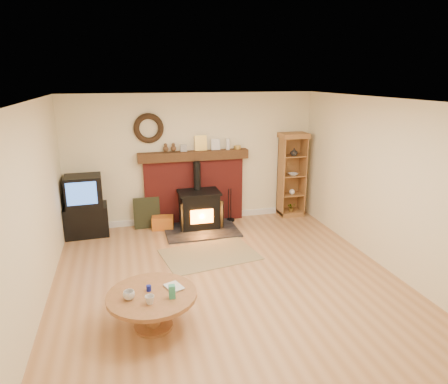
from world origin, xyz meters
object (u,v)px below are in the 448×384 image
object	(u,v)px
tv_unit	(85,207)
coffee_table	(152,300)
curio_cabinet	(291,175)
wood_stove	(199,210)

from	to	relation	value
tv_unit	coffee_table	world-z (taller)	tv_unit
curio_cabinet	wood_stove	bearing A→B (deg)	-172.30
wood_stove	curio_cabinet	bearing A→B (deg)	7.70
wood_stove	curio_cabinet	xyz separation A→B (m)	(2.05, 0.28, 0.53)
tv_unit	wood_stove	bearing A→B (deg)	-5.19
wood_stove	curio_cabinet	world-z (taller)	curio_cabinet
wood_stove	coffee_table	world-z (taller)	wood_stove
tv_unit	curio_cabinet	size ratio (longest dim) A/B	0.65
coffee_table	wood_stove	bearing A→B (deg)	68.97
curio_cabinet	coffee_table	size ratio (longest dim) A/B	1.68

